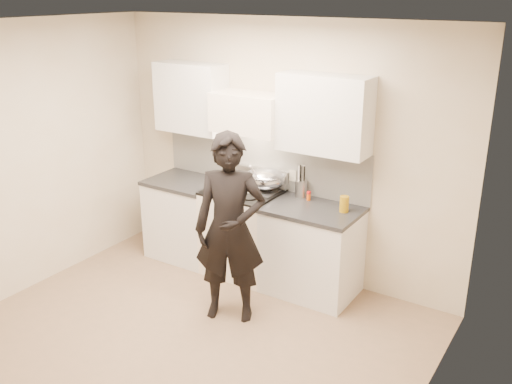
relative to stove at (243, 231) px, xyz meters
The scene contains 11 objects.
ground_plane 1.53m from the stove, 78.12° to the right, with size 4.00×4.00×0.00m, color #886A50.
room_shell 1.56m from the stove, 77.04° to the right, with size 4.04×3.54×2.70m.
stove is the anchor object (origin of this frame).
counter_right 0.83m from the stove, ahead, with size 0.92×0.67×0.92m.
counter_left 0.78m from the stove, behind, with size 0.82×0.67×0.92m.
wok 0.65m from the stove, 35.89° to the left, with size 0.42×0.51×0.34m.
stock_pot 0.61m from the stove, 144.62° to the right, with size 0.31×0.25×0.14m.
utensil_crock 0.82m from the stove, 20.99° to the left, with size 0.12×0.12×0.33m.
spice_jar 0.86m from the stove, 13.59° to the left, with size 0.04×0.04×0.09m.
oil_glass 1.24m from the stove, ahead, with size 0.09×0.09×0.16m.
person 1.00m from the stove, 64.01° to the right, with size 0.65×0.43×1.79m, color black.
Camera 1 is at (2.84, -3.28, 2.96)m, focal length 40.00 mm.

